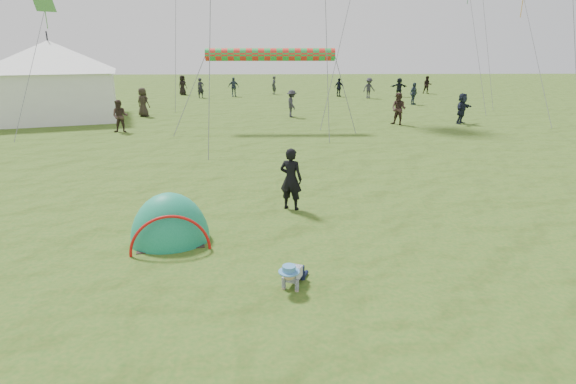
{
  "coord_description": "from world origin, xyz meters",
  "views": [
    {
      "loc": [
        0.11,
        -8.0,
        4.11
      ],
      "look_at": [
        0.43,
        1.71,
        1.0
      ],
      "focal_mm": 28.0,
      "sensor_mm": 36.0,
      "label": 1
    }
  ],
  "objects_px": {
    "standing_adult": "(291,179)",
    "crawling_toddler": "(293,274)",
    "event_marquee": "(53,77)",
    "popup_tent": "(171,241)"
  },
  "relations": [
    {
      "from": "standing_adult",
      "to": "crawling_toddler",
      "type": "bearing_deg",
      "value": 110.39
    },
    {
      "from": "standing_adult",
      "to": "event_marquee",
      "type": "bearing_deg",
      "value": -28.83
    },
    {
      "from": "crawling_toddler",
      "to": "event_marquee",
      "type": "relative_size",
      "value": 0.1
    },
    {
      "from": "popup_tent",
      "to": "standing_adult",
      "type": "xyz_separation_m",
      "value": [
        2.77,
        2.02,
        0.83
      ]
    },
    {
      "from": "event_marquee",
      "to": "standing_adult",
      "type": "bearing_deg",
      "value": -68.89
    },
    {
      "from": "standing_adult",
      "to": "event_marquee",
      "type": "relative_size",
      "value": 0.23
    },
    {
      "from": "crawling_toddler",
      "to": "event_marquee",
      "type": "xyz_separation_m",
      "value": [
        -13.53,
        21.03,
        2.2
      ]
    },
    {
      "from": "crawling_toddler",
      "to": "standing_adult",
      "type": "relative_size",
      "value": 0.41
    },
    {
      "from": "popup_tent",
      "to": "event_marquee",
      "type": "height_order",
      "value": "event_marquee"
    },
    {
      "from": "standing_adult",
      "to": "event_marquee",
      "type": "height_order",
      "value": "event_marquee"
    }
  ]
}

